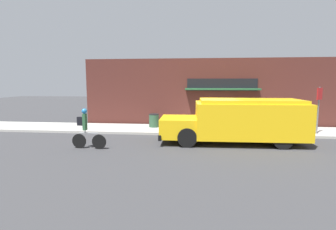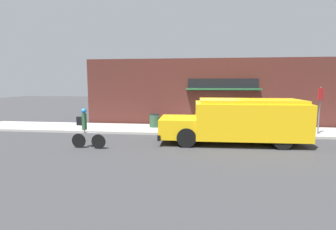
{
  "view_description": "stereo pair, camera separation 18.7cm",
  "coord_description": "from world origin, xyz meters",
  "px_view_note": "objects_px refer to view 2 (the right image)",
  "views": [
    {
      "loc": [
        -0.83,
        -13.38,
        2.78
      ],
      "look_at": [
        -2.25,
        -0.2,
        1.1
      ],
      "focal_mm": 28.0,
      "sensor_mm": 36.0,
      "label": 1
    },
    {
      "loc": [
        -0.64,
        -13.36,
        2.78
      ],
      "look_at": [
        -2.25,
        -0.2,
        1.1
      ],
      "focal_mm": 28.0,
      "sensor_mm": 36.0,
      "label": 2
    }
  ],
  "objects_px": {
    "stop_sign_post": "(320,103)",
    "cyclist": "(85,129)",
    "trash_bin": "(154,120)",
    "school_bus": "(239,120)"
  },
  "relations": [
    {
      "from": "stop_sign_post",
      "to": "cyclist",
      "type": "bearing_deg",
      "value": -160.92
    },
    {
      "from": "stop_sign_post",
      "to": "trash_bin",
      "type": "height_order",
      "value": "stop_sign_post"
    },
    {
      "from": "cyclist",
      "to": "trash_bin",
      "type": "xyz_separation_m",
      "value": [
        2.09,
        4.83,
        -0.32
      ]
    },
    {
      "from": "cyclist",
      "to": "stop_sign_post",
      "type": "bearing_deg",
      "value": 22.31
    },
    {
      "from": "school_bus",
      "to": "trash_bin",
      "type": "height_order",
      "value": "school_bus"
    },
    {
      "from": "cyclist",
      "to": "trash_bin",
      "type": "distance_m",
      "value": 5.27
    },
    {
      "from": "school_bus",
      "to": "trash_bin",
      "type": "bearing_deg",
      "value": 143.15
    },
    {
      "from": "school_bus",
      "to": "stop_sign_post",
      "type": "bearing_deg",
      "value": 23.52
    },
    {
      "from": "school_bus",
      "to": "stop_sign_post",
      "type": "distance_m",
      "value": 4.77
    },
    {
      "from": "cyclist",
      "to": "stop_sign_post",
      "type": "distance_m",
      "value": 11.44
    }
  ]
}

